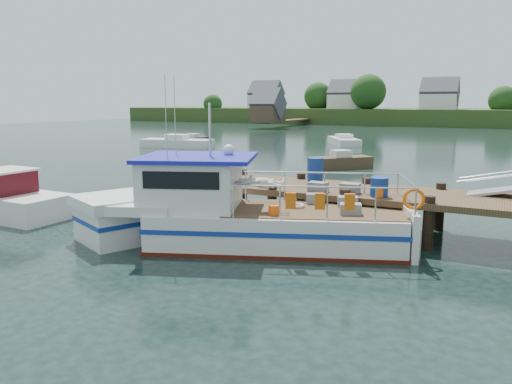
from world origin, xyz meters
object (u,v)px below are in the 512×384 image
at_px(lobster_boat, 235,215).
at_px(moored_a, 177,143).
at_px(moored_d, 344,141).
at_px(moored_rowboat, 340,162).
at_px(dock, 511,173).
at_px(moored_e, 193,140).

relative_size(lobster_boat, moored_a, 1.45).
bearing_deg(lobster_boat, moored_d, 81.07).
bearing_deg(moored_rowboat, dock, -73.21).
xyz_separation_m(dock, moored_a, (-27.90, 22.35, -1.78)).
xyz_separation_m(moored_a, moored_e, (-0.87, 3.96, -0.07)).
bearing_deg(moored_e, moored_rowboat, -38.36).
relative_size(dock, lobster_boat, 1.63).
bearing_deg(moored_a, lobster_boat, -42.49).
distance_m(moored_rowboat, moored_a, 19.60).
bearing_deg(moored_d, moored_a, -141.73).
height_order(dock, moored_a, dock).
bearing_deg(lobster_boat, moored_rowboat, 76.65).
xyz_separation_m(dock, moored_d, (-14.97, 32.81, -1.86)).
height_order(lobster_boat, moored_d, lobster_boat).
relative_size(moored_rowboat, moored_d, 0.62).
relative_size(dock, moored_rowboat, 4.27).
distance_m(lobster_boat, moored_e, 36.61).
xyz_separation_m(lobster_boat, moored_rowboat, (-2.43, 18.31, -0.48)).
distance_m(dock, moored_d, 36.11).
bearing_deg(dock, moored_rowboat, 123.04).
bearing_deg(moored_a, dock, -29.90).
xyz_separation_m(lobster_boat, moored_a, (-20.59, 25.69, -0.46)).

